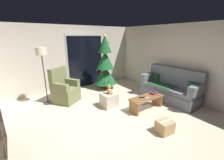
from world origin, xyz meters
The scene contains 17 objects.
ground_plane centered at (0.00, 0.00, 0.00)m, with size 7.00×7.00×0.00m, color beige.
wall_back centered at (0.00, 3.06, 1.25)m, with size 5.72×0.12×2.50m, color beige.
wall_right centered at (2.86, 0.00, 1.25)m, with size 0.12×6.00×2.50m, color beige.
patio_door_frame centered at (0.64, 2.99, 1.10)m, with size 1.60×0.02×2.20m, color silver.
patio_door_glass centered at (0.64, 2.97, 1.05)m, with size 1.50×0.02×2.10m, color black.
couch centered at (2.32, 0.02, 0.40)m, with size 0.86×1.97×1.08m.
coffee_table centered at (1.13, -0.03, 0.26)m, with size 1.10×0.40×0.39m.
remote_silver centered at (1.05, -0.11, 0.40)m, with size 0.04×0.16×0.02m, color #ADADB2.
remote_black centered at (0.97, 0.01, 0.40)m, with size 0.04×0.16×0.02m, color black.
book_stack centered at (1.50, 0.02, 0.42)m, with size 0.22×0.16×0.06m.
cell_phone centered at (1.48, 0.02, 0.46)m, with size 0.07×0.14×0.01m, color black.
christmas_tree centered at (1.12, 2.22, 0.97)m, with size 0.91×0.91×2.21m.
armchair centered at (-0.67, 1.88, 0.40)m, with size 0.95×0.95×1.13m.
floor_lamp centered at (-1.19, 2.05, 1.51)m, with size 0.32×0.32×1.78m.
ottoman centered at (0.33, 0.76, 0.21)m, with size 0.44×0.44×0.42m, color beige.
teddy_bear_honey centered at (0.34, 0.75, 0.54)m, with size 0.21×0.21×0.29m.
cardboard_box_taped_mid_floor centered at (0.63, -1.04, 0.14)m, with size 0.38×0.34×0.29m.
Camera 1 is at (-1.98, -2.73, 2.10)m, focal length 23.70 mm.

